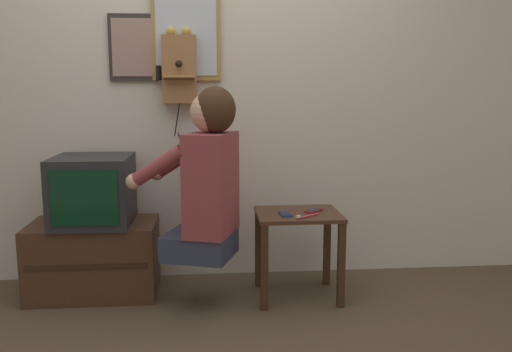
{
  "coord_description": "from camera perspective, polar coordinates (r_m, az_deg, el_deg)",
  "views": [
    {
      "loc": [
        0.02,
        -2.47,
        1.23
      ],
      "look_at": [
        0.29,
        0.55,
        0.74
      ],
      "focal_mm": 38.0,
      "sensor_mm": 36.0,
      "label": 1
    }
  ],
  "objects": [
    {
      "name": "wall_mirror",
      "position": [
        3.51,
        -7.37,
        14.78
      ],
      "size": [
        0.43,
        0.03,
        0.59
      ],
      "color": "olive"
    },
    {
      "name": "side_table",
      "position": [
        3.22,
        4.44,
        -5.88
      ],
      "size": [
        0.49,
        0.42,
        0.51
      ],
      "color": "#422819",
      "rests_on": "ground_plane"
    },
    {
      "name": "cell_phone_spare",
      "position": [
        3.23,
        6.11,
        -3.62
      ],
      "size": [
        0.13,
        0.13,
        0.01
      ],
      "rotation": [
        0.0,
        0.0,
        -0.73
      ],
      "color": "maroon",
      "rests_on": "side_table"
    },
    {
      "name": "television",
      "position": [
        3.33,
        -16.77,
        -1.43
      ],
      "size": [
        0.44,
        0.49,
        0.4
      ],
      "color": "#232326",
      "rests_on": "tv_stand"
    },
    {
      "name": "toothbrush",
      "position": [
        3.08,
        5.32,
        -4.23
      ],
      "size": [
        0.15,
        0.13,
        0.02
      ],
      "rotation": [
        0.0,
        0.0,
        2.24
      ],
      "color": "#D83F4C",
      "rests_on": "side_table"
    },
    {
      "name": "cell_phone_held",
      "position": [
        3.13,
        3.08,
        -3.99
      ],
      "size": [
        0.07,
        0.13,
        0.01
      ],
      "rotation": [
        0.0,
        0.0,
        0.09
      ],
      "color": "navy",
      "rests_on": "side_table"
    },
    {
      "name": "ground_plane",
      "position": [
        2.76,
        -5.29,
        -17.37
      ],
      "size": [
        14.0,
        14.0,
        0.0
      ],
      "primitive_type": "plane",
      "color": "#4C3D2D"
    },
    {
      "name": "tv_stand",
      "position": [
        3.44,
        -16.66,
        -8.31
      ],
      "size": [
        0.75,
        0.45,
        0.44
      ],
      "color": "#422819",
      "rests_on": "ground_plane"
    },
    {
      "name": "wall_back",
      "position": [
        3.54,
        -5.56,
        9.81
      ],
      "size": [
        6.8,
        0.05,
        2.55
      ],
      "color": "beige",
      "rests_on": "ground_plane"
    },
    {
      "name": "wall_phone_antique",
      "position": [
        3.46,
        -8.08,
        11.16
      ],
      "size": [
        0.25,
        0.19,
        0.84
      ],
      "color": "olive"
    },
    {
      "name": "person",
      "position": [
        2.99,
        -5.2,
        0.01
      ],
      "size": [
        0.63,
        0.52,
        0.95
      ],
      "rotation": [
        0.0,
        0.0,
        1.25
      ],
      "color": "#2D3347",
      "rests_on": "ground_plane"
    },
    {
      "name": "framed_picture",
      "position": [
        3.54,
        -12.83,
        13.04
      ],
      "size": [
        0.3,
        0.03,
        0.41
      ],
      "color": "#2D2823"
    }
  ]
}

